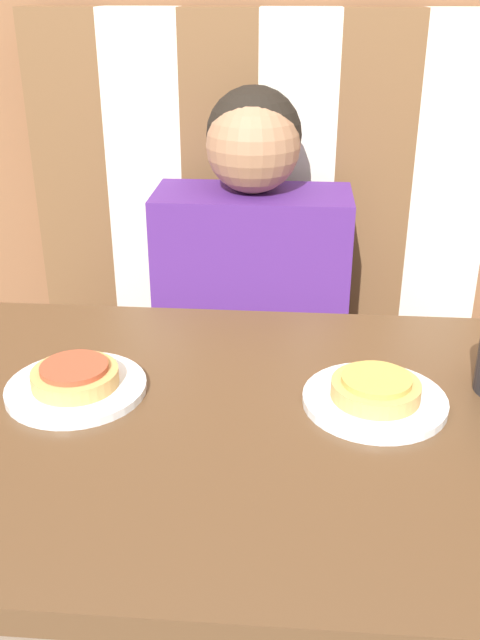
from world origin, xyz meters
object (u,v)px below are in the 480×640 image
(plate_left, at_px, (76,388))
(person, at_px, (252,237))
(plate_right, at_px, (375,401))
(pizza_left, at_px, (75,376))
(pizza_right, at_px, (376,388))

(plate_left, bearing_deg, person, 71.81)
(person, relative_size, plate_right, 3.10)
(plate_right, relative_size, pizza_left, 1.62)
(pizza_left, bearing_deg, plate_left, -14.04)
(person, distance_m, plate_left, 0.66)
(person, distance_m, plate_right, 0.66)
(person, bearing_deg, pizza_left, -108.19)
(pizza_right, bearing_deg, plate_right, -165.96)
(person, height_order, plate_right, person)
(pizza_left, distance_m, pizza_right, 0.41)
(person, height_order, pizza_right, person)
(pizza_left, height_order, pizza_right, same)
(person, height_order, pizza_left, person)
(person, relative_size, plate_left, 3.10)
(plate_right, distance_m, pizza_right, 0.02)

